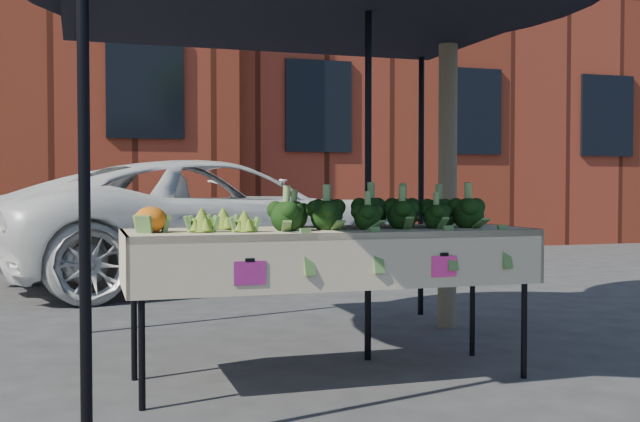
{
  "coord_description": "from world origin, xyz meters",
  "views": [
    {
      "loc": [
        -1.51,
        -4.29,
        1.15
      ],
      "look_at": [
        -0.09,
        0.21,
        1.0
      ],
      "focal_mm": 42.91,
      "sensor_mm": 36.0,
      "label": 1
    }
  ],
  "objects_px": {
    "street_tree": "(448,58)",
    "canopy": "(314,153)",
    "table": "(330,304)",
    "vehicle": "(214,64)"
  },
  "relations": [
    {
      "from": "table",
      "to": "vehicle",
      "type": "bearing_deg",
      "value": 88.28
    },
    {
      "from": "vehicle",
      "to": "street_tree",
      "type": "distance_m",
      "value": 3.81
    },
    {
      "from": "canopy",
      "to": "table",
      "type": "bearing_deg",
      "value": -95.73
    },
    {
      "from": "table",
      "to": "street_tree",
      "type": "xyz_separation_m",
      "value": [
        1.44,
        1.3,
        1.74
      ]
    },
    {
      "from": "vehicle",
      "to": "street_tree",
      "type": "height_order",
      "value": "vehicle"
    },
    {
      "from": "table",
      "to": "street_tree",
      "type": "bearing_deg",
      "value": 42.19
    },
    {
      "from": "table",
      "to": "street_tree",
      "type": "distance_m",
      "value": 2.6
    },
    {
      "from": "vehicle",
      "to": "table",
      "type": "bearing_deg",
      "value": 163.52
    },
    {
      "from": "table",
      "to": "vehicle",
      "type": "distance_m",
      "value": 5.32
    },
    {
      "from": "street_tree",
      "to": "canopy",
      "type": "bearing_deg",
      "value": -149.62
    }
  ]
}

